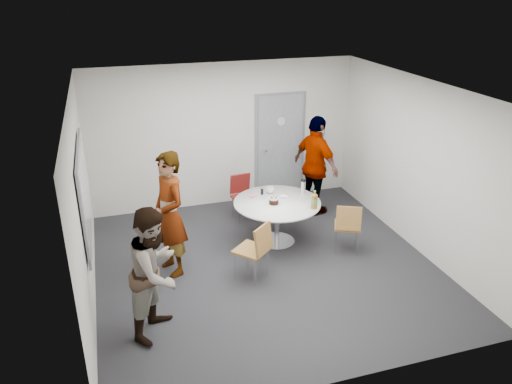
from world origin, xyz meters
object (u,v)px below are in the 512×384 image
object	(u,v)px
door	(280,147)
person_right	(316,166)
table	(279,207)
person_left	(155,272)
chair_near_right	(348,224)
chair_far	(242,192)
chair_near_left	(257,246)
person_main	(170,214)
whiteboard	(84,193)

from	to	relation	value
door	person_right	distance (m)	1.01
table	person_left	world-z (taller)	person_left
door	chair_near_right	xyz separation A→B (m)	(0.26, -2.47, -0.51)
door	chair_far	xyz separation A→B (m)	(-0.98, -0.77, -0.53)
person_left	chair_near_left	bearing A→B (deg)	-29.99
person_left	person_right	size ratio (longest dim) A/B	0.90
table	person_right	distance (m)	1.38
chair_far	person_right	size ratio (longest dim) A/B	0.45
person_right	person_left	bearing A→B (deg)	109.53
door	chair_near_left	xyz separation A→B (m)	(-1.34, -2.78, -0.48)
chair_near_right	person_right	distance (m)	1.59
chair_far	person_main	size ratio (longest dim) A/B	0.44
chair_far	person_right	world-z (taller)	person_right
chair_near_left	chair_far	size ratio (longest dim) A/B	1.08
whiteboard	chair_near_right	size ratio (longest dim) A/B	2.24
chair_far	person_right	xyz separation A→B (m)	(1.34, -0.17, 0.42)
person_main	person_left	bearing A→B (deg)	-33.46
chair_near_right	person_right	size ratio (longest dim) A/B	0.46
whiteboard	table	bearing A→B (deg)	8.99
chair_near_right	person_right	bearing A→B (deg)	111.88
chair_near_right	chair_near_left	bearing A→B (deg)	-143.48
door	chair_near_right	world-z (taller)	door
whiteboard	chair_near_right	xyz separation A→B (m)	(3.82, -0.19, -0.94)
person_main	chair_far	bearing A→B (deg)	116.02
chair_near_right	person_left	distance (m)	3.27
chair_near_right	person_main	distance (m)	2.77
door	person_left	world-z (taller)	door
chair_near_right	whiteboard	bearing A→B (deg)	-157.33
table	person_left	size ratio (longest dim) A/B	0.84
chair_near_left	person_main	world-z (taller)	person_main
whiteboard	table	distance (m)	3.04
door	table	world-z (taller)	door
table	chair_near_left	size ratio (longest dim) A/B	1.58
table	person_main	bearing A→B (deg)	-168.37
table	person_main	world-z (taller)	person_main
whiteboard	person_main	distance (m)	1.22
whiteboard	table	xyz separation A→B (m)	(2.90, 0.46, -0.82)
chair_far	person_left	size ratio (longest dim) A/B	0.49
person_main	person_right	world-z (taller)	person_main
door	person_main	world-z (taller)	door
chair_near_left	person_right	distance (m)	2.53
person_main	person_right	xyz separation A→B (m)	(2.82, 1.25, -0.01)
chair_far	person_left	world-z (taller)	person_left
table	chair_near_right	bearing A→B (deg)	-34.99
door	person_main	bearing A→B (deg)	-138.30
chair_far	person_main	distance (m)	2.10
chair_near_left	chair_near_right	size ratio (longest dim) A/B	1.05
chair_near_left	person_right	bearing A→B (deg)	6.08
chair_near_left	whiteboard	bearing A→B (deg)	126.02
person_right	door	bearing A→B (deg)	1.55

